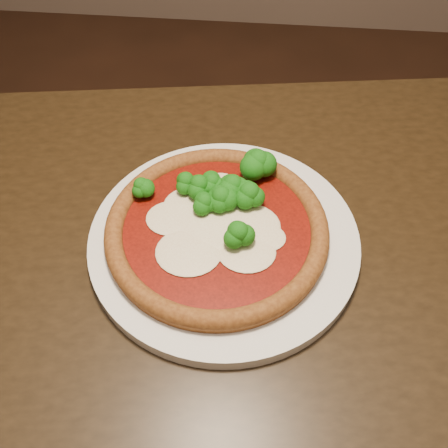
{
  "coord_description": "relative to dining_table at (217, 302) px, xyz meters",
  "views": [
    {
      "loc": [
        0.03,
        -0.31,
        1.28
      ],
      "look_at": [
        -0.0,
        0.08,
        0.79
      ],
      "focal_mm": 40.0,
      "sensor_mm": 36.0,
      "label": 1
    }
  ],
  "objects": [
    {
      "name": "plate",
      "position": [
        0.01,
        0.03,
        0.11
      ],
      "size": [
        0.35,
        0.35,
        0.02
      ],
      "primitive_type": "cylinder",
      "color": "silver",
      "rests_on": "dining_table"
    },
    {
      "name": "dining_table",
      "position": [
        0.0,
        0.0,
        0.0
      ],
      "size": [
        1.41,
        0.95,
        0.75
      ],
      "rotation": [
        0.0,
        0.0,
        0.15
      ],
      "color": "black",
      "rests_on": "floor"
    },
    {
      "name": "pizza",
      "position": [
        -0.0,
        0.04,
        0.13
      ],
      "size": [
        0.29,
        0.29,
        0.06
      ],
      "rotation": [
        0.0,
        0.0,
        -0.16
      ],
      "color": "brown",
      "rests_on": "plate"
    }
  ]
}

